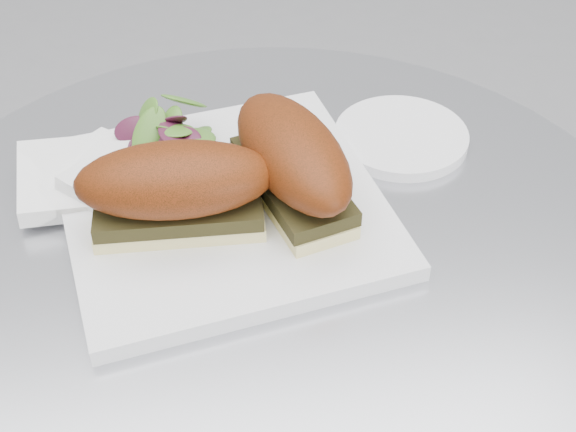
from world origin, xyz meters
The scene contains 7 objects.
table centered at (0.00, 0.00, 0.49)m, with size 0.70×0.70×0.73m.
plate centered at (-0.04, 0.06, 0.74)m, with size 0.28×0.28×0.02m, color white.
sandwich_left centered at (-0.07, 0.03, 0.79)m, with size 0.17×0.08×0.08m.
sandwich_right centered at (0.03, 0.05, 0.79)m, with size 0.12×0.18×0.08m.
salad centered at (-0.08, 0.14, 0.77)m, with size 0.10×0.10×0.05m, color #54802A, non-canonical shape.
napkin centered at (-0.15, 0.10, 0.74)m, with size 0.13×0.13×0.02m, color white, non-canonical shape.
saucer centered at (0.15, 0.14, 0.74)m, with size 0.13×0.13×0.01m, color white.
Camera 1 is at (-0.06, -0.49, 1.21)m, focal length 50.00 mm.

